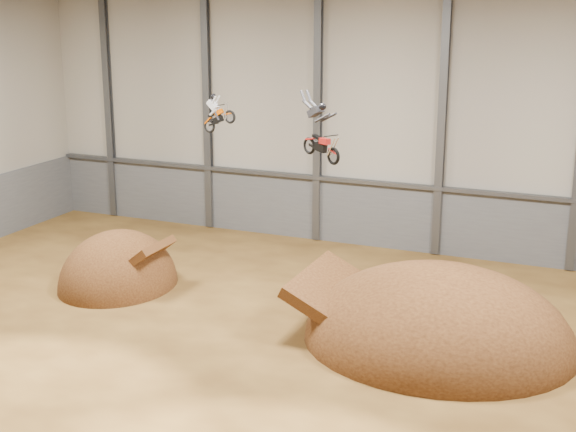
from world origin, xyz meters
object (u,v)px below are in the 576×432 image
Objects in this scene: landing_ramp at (437,343)px; fmx_rider_b at (321,128)px; fmx_rider_a at (221,109)px; takeoff_ramp at (119,286)px.

landing_ramp is 9.60m from fmx_rider_b.
fmx_rider_a is 8.44m from fmx_rider_b.
fmx_rider_b is (-4.23, -1.85, 8.42)m from landing_ramp.
fmx_rider_a is (-10.93, 3.28, 8.14)m from landing_ramp.
fmx_rider_a is at bearing 163.29° from landing_ramp.
fmx_rider_a is 0.71× the size of fmx_rider_b.
landing_ramp is 3.94× the size of fmx_rider_b.
landing_ramp is at bearing 53.25° from fmx_rider_b.
fmx_rider_a is (4.20, 2.66, 8.14)m from takeoff_ramp.
takeoff_ramp is at bearing -163.11° from fmx_rider_b.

